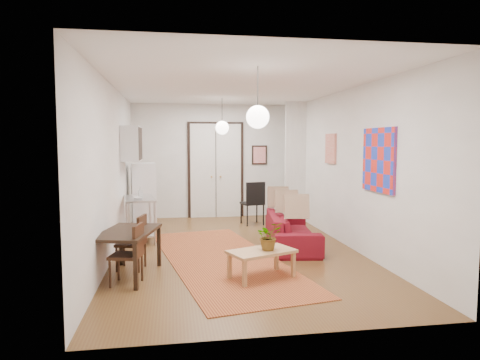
{
  "coord_description": "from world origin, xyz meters",
  "views": [
    {
      "loc": [
        -1.1,
        -7.48,
        1.91
      ],
      "look_at": [
        0.1,
        0.07,
        1.25
      ],
      "focal_mm": 32.0,
      "sensor_mm": 36.0,
      "label": 1
    }
  ],
  "objects": [
    {
      "name": "floor",
      "position": [
        0.0,
        0.0,
        0.0
      ],
      "size": [
        7.0,
        7.0,
        0.0
      ],
      "primitive_type": "plane",
      "color": "brown",
      "rests_on": "ground"
    },
    {
      "name": "ceiling",
      "position": [
        0.0,
        0.0,
        2.9
      ],
      "size": [
        4.2,
        7.0,
        0.02
      ],
      "primitive_type": "cube",
      "color": "white",
      "rests_on": "wall_back"
    },
    {
      "name": "wall_back",
      "position": [
        0.0,
        3.5,
        1.45
      ],
      "size": [
        4.2,
        0.02,
        2.9
      ],
      "primitive_type": "cube",
      "color": "white",
      "rests_on": "floor"
    },
    {
      "name": "wall_front",
      "position": [
        0.0,
        -3.5,
        1.45
      ],
      "size": [
        4.2,
        0.02,
        2.9
      ],
      "primitive_type": "cube",
      "color": "white",
      "rests_on": "floor"
    },
    {
      "name": "wall_left",
      "position": [
        -2.1,
        0.0,
        1.45
      ],
      "size": [
        0.02,
        7.0,
        2.9
      ],
      "primitive_type": "cube",
      "color": "white",
      "rests_on": "floor"
    },
    {
      "name": "wall_right",
      "position": [
        2.1,
        0.0,
        1.45
      ],
      "size": [
        0.02,
        7.0,
        2.9
      ],
      "primitive_type": "cube",
      "color": "white",
      "rests_on": "floor"
    },
    {
      "name": "double_doors",
      "position": [
        0.0,
        3.46,
        1.2
      ],
      "size": [
        1.44,
        0.06,
        2.5
      ],
      "primitive_type": "cube",
      "color": "silver",
      "rests_on": "wall_back"
    },
    {
      "name": "stub_partition",
      "position": [
        1.85,
        2.55,
        1.45
      ],
      "size": [
        0.5,
        0.1,
        2.9
      ],
      "primitive_type": "cube",
      "color": "white",
      "rests_on": "floor"
    },
    {
      "name": "wall_cabinet",
      "position": [
        -1.92,
        1.5,
        1.9
      ],
      "size": [
        0.35,
        1.0,
        0.7
      ],
      "primitive_type": "cube",
      "color": "silver",
      "rests_on": "wall_left"
    },
    {
      "name": "painting_popart",
      "position": [
        2.08,
        -1.25,
        1.65
      ],
      "size": [
        0.05,
        1.0,
        1.0
      ],
      "primitive_type": "cube",
      "color": "red",
      "rests_on": "wall_right"
    },
    {
      "name": "painting_abstract",
      "position": [
        2.08,
        0.8,
        1.8
      ],
      "size": [
        0.05,
        0.5,
        0.6
      ],
      "primitive_type": "cube",
      "color": "beige",
      "rests_on": "wall_right"
    },
    {
      "name": "poster_back",
      "position": [
        1.15,
        3.47,
        1.6
      ],
      "size": [
        0.4,
        0.03,
        0.5
      ],
      "primitive_type": "cube",
      "color": "red",
      "rests_on": "wall_back"
    },
    {
      "name": "print_left",
      "position": [
        -2.07,
        2.0,
        1.95
      ],
      "size": [
        0.03,
        0.44,
        0.54
      ],
      "primitive_type": "cube",
      "color": "#A06642",
      "rests_on": "wall_left"
    },
    {
      "name": "pendant_back",
      "position": [
        0.0,
        2.0,
        2.25
      ],
      "size": [
        0.3,
        0.3,
        0.8
      ],
      "color": "white",
      "rests_on": "ceiling"
    },
    {
      "name": "pendant_front",
      "position": [
        0.0,
        -2.0,
        2.25
      ],
      "size": [
        0.3,
        0.3,
        0.8
      ],
      "color": "white",
      "rests_on": "ceiling"
    },
    {
      "name": "kilim_rug",
      "position": [
        -0.31,
        -0.61,
        0.01
      ],
      "size": [
        2.47,
        4.74,
        0.01
      ],
      "primitive_type": "cube",
      "rotation": [
        0.0,
        0.0,
        0.18
      ],
      "color": "#AD5D2B",
      "rests_on": "floor"
    },
    {
      "name": "sofa",
      "position": [
        1.07,
        0.09,
        0.3
      ],
      "size": [
        2.16,
        1.09,
        0.6
      ],
      "primitive_type": "imported",
      "rotation": [
        0.0,
        0.0,
        1.43
      ],
      "color": "maroon",
      "rests_on": "floor"
    },
    {
      "name": "coffee_table",
      "position": [
        0.12,
        -1.69,
        0.35
      ],
      "size": [
        1.04,
        0.82,
        0.41
      ],
      "rotation": [
        0.0,
        0.0,
        0.39
      ],
      "color": "tan",
      "rests_on": "floor"
    },
    {
      "name": "potted_plant",
      "position": [
        0.22,
        -1.69,
        0.61
      ],
      "size": [
        0.42,
        0.45,
        0.4
      ],
      "primitive_type": "imported",
      "rotation": [
        0.0,
        0.0,
        0.39
      ],
      "color": "#2F6930",
      "rests_on": "coffee_table"
    },
    {
      "name": "kitchen_counter",
      "position": [
        -1.75,
        1.04,
        0.54
      ],
      "size": [
        0.7,
        1.17,
        0.85
      ],
      "rotation": [
        0.0,
        0.0,
        0.14
      ],
      "color": "silver",
      "rests_on": "floor"
    },
    {
      "name": "bowl",
      "position": [
        -1.75,
        0.74,
        0.87
      ],
      "size": [
        0.26,
        0.26,
        0.05
      ],
      "primitive_type": "imported",
      "rotation": [
        0.0,
        0.0,
        0.37
      ],
      "color": "beige",
      "rests_on": "kitchen_counter"
    },
    {
      "name": "soap_bottle",
      "position": [
        -1.75,
        1.29,
        0.94
      ],
      "size": [
        0.1,
        0.1,
        0.18
      ],
      "primitive_type": "imported",
      "rotation": [
        0.0,
        0.0,
        0.37
      ],
      "color": "teal",
      "rests_on": "kitchen_counter"
    },
    {
      "name": "fridge",
      "position": [
        -1.75,
        2.27,
        0.73
      ],
      "size": [
        0.58,
        0.58,
        1.47
      ],
      "primitive_type": "cube",
      "rotation": [
        0.0,
        0.0,
        0.14
      ],
      "color": "white",
      "rests_on": "floor"
    },
    {
      "name": "dining_table",
      "position": [
        -1.75,
        -1.3,
        0.59
      ],
      "size": [
        0.95,
        1.33,
        0.67
      ],
      "rotation": [
        0.0,
        0.0,
        -0.24
      ],
      "color": "black",
      "rests_on": "floor"
    },
    {
      "name": "dining_chair_near",
      "position": [
        -1.74,
        -0.87,
        0.47
      ],
      "size": [
        0.47,
        0.6,
        0.83
      ],
      "rotation": [
        0.0,
        0.0,
        -1.81
      ],
      "color": "#342010",
      "rests_on": "floor"
    },
    {
      "name": "dining_chair_far",
      "position": [
        -1.74,
        -1.57,
        0.47
      ],
      "size": [
        0.47,
        0.6,
        0.83
      ],
      "rotation": [
        0.0,
        0.0,
        -1.81
      ],
      "color": "#342010",
      "rests_on": "floor"
    },
    {
      "name": "black_side_chair",
      "position": [
        0.74,
        2.41,
        0.6
      ],
      "size": [
        0.55,
        0.55,
        1.02
      ],
      "rotation": [
        0.0,
        0.0,
        3.34
      ],
      "color": "black",
      "rests_on": "floor"
    }
  ]
}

